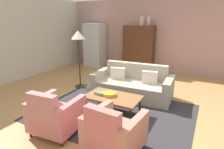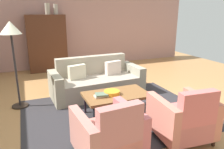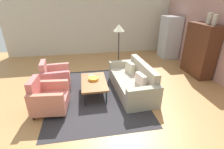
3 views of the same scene
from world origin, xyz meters
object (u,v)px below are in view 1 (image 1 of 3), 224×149
vase_round (149,21)px  refrigerator (95,45)px  couch (133,85)px  armchair_left (55,116)px  vase_tall (142,21)px  fruit_bowl (109,94)px  floor_lamp (78,40)px  book_stack (100,93)px  armchair_right (112,134)px  coffee_table (113,98)px  cabinet (139,48)px

vase_round → refrigerator: vase_round is taller
couch → armchair_left: bearing=72.9°
couch → vase_tall: 3.17m
couch → fruit_bowl: couch is taller
refrigerator → floor_lamp: 2.88m
book_stack → floor_lamp: size_ratio=0.16×
fruit_bowl → vase_tall: size_ratio=0.87×
book_stack → vase_tall: vase_tall is taller
armchair_right → book_stack: size_ratio=3.28×
coffee_table → armchair_right: size_ratio=1.36×
armchair_left → vase_tall: vase_tall is taller
armchair_left → refrigerator: bearing=110.0°
armchair_right → vase_tall: bearing=109.7°
book_stack → vase_tall: (-0.39, 3.81, 1.52)m
cabinet → refrigerator: size_ratio=0.97×
coffee_table → vase_tall: (-0.70, 3.78, 1.59)m
coffee_table → cabinet: 3.90m
floor_lamp → refrigerator: bearing=113.0°
coffee_table → cabinet: cabinet is taller
armchair_left → armchair_right: (1.19, 0.00, 0.00)m
armchair_left → armchair_right: same height
coffee_table → vase_tall: vase_tall is taller
coffee_table → armchair_left: (-0.59, -1.17, -0.04)m
armchair_left → cabinet: 4.98m
coffee_table → vase_round: vase_round is taller
couch → armchair_left: armchair_left is taller
coffee_table → book_stack: (-0.30, -0.03, 0.06)m
cabinet → vase_tall: vase_tall is taller
couch → refrigerator: refrigerator is taller
coffee_table → armchair_left: 1.31m
couch → coffee_table: bearing=87.2°
vase_round → fruit_bowl: bearing=-84.6°
vase_round → refrigerator: bearing=-177.6°
coffee_table → fruit_bowl: 0.12m
armchair_left → refrigerator: size_ratio=0.48×
refrigerator → armchair_right: bearing=-54.9°
fruit_bowl → floor_lamp: (-1.61, 1.07, 0.99)m
coffee_table → refrigerator: (-2.80, 3.68, 0.54)m
coffee_table → armchair_right: 1.31m
couch → armchair_right: size_ratio=2.44×
armchair_left → vase_tall: bearing=86.7°
couch → coffee_table: size_ratio=1.79×
armchair_right → vase_tall: vase_tall is taller
cabinet → vase_round: (0.35, -0.00, 1.06)m
vase_round → refrigerator: size_ratio=0.17×
refrigerator → vase_tall: bearing=2.7°
cabinet → floor_lamp: size_ratio=1.05×
coffee_table → refrigerator: refrigerator is taller
fruit_bowl → floor_lamp: floor_lamp is taller
fruit_bowl → vase_tall: 4.12m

